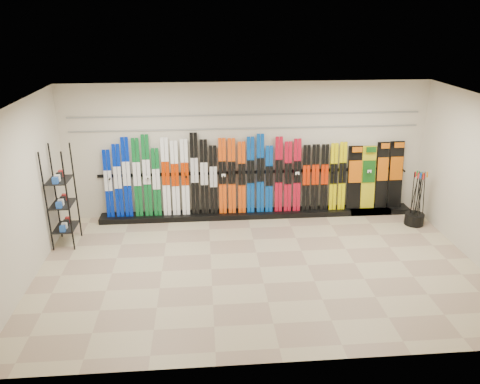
{
  "coord_description": "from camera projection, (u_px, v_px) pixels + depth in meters",
  "views": [
    {
      "loc": [
        -0.98,
        -7.43,
        4.38
      ],
      "look_at": [
        -0.28,
        1.0,
        1.1
      ],
      "focal_mm": 35.0,
      "sensor_mm": 36.0,
      "label": 1
    }
  ],
  "objects": [
    {
      "name": "ski_poles",
      "position": [
        418.0,
        198.0,
        10.09
      ],
      "size": [
        0.33,
        0.34,
        1.18
      ],
      "color": "black",
      "rests_on": "pole_bin"
    },
    {
      "name": "ski_rack_base",
      "position": [
        257.0,
        214.0,
        10.67
      ],
      "size": [
        8.0,
        0.4,
        0.12
      ],
      "primitive_type": "cube",
      "color": "black",
      "rests_on": "floor"
    },
    {
      "name": "skis",
      "position": [
        226.0,
        177.0,
        10.33
      ],
      "size": [
        5.37,
        0.21,
        1.83
      ],
      "color": "#011FA6",
      "rests_on": "ski_rack_base"
    },
    {
      "name": "back_wall",
      "position": [
        247.0,
        150.0,
        10.34
      ],
      "size": [
        8.0,
        0.0,
        8.0
      ],
      "primitive_type": "plane",
      "rotation": [
        1.57,
        0.0,
        0.0
      ],
      "color": "beige",
      "rests_on": "floor"
    },
    {
      "name": "left_wall",
      "position": [
        21.0,
        198.0,
        7.71
      ],
      "size": [
        0.0,
        5.0,
        5.0
      ],
      "primitive_type": "plane",
      "rotation": [
        1.57,
        0.0,
        1.57
      ],
      "color": "beige",
      "rests_on": "floor"
    },
    {
      "name": "slatwall_rail_1",
      "position": [
        247.0,
        115.0,
        10.03
      ],
      "size": [
        7.6,
        0.02,
        0.03
      ],
      "primitive_type": "cube",
      "color": "gray",
      "rests_on": "back_wall"
    },
    {
      "name": "floor",
      "position": [
        260.0,
        267.0,
        8.56
      ],
      "size": [
        8.0,
        8.0,
        0.0
      ],
      "primitive_type": "plane",
      "color": "tan",
      "rests_on": "ground"
    },
    {
      "name": "pole_bin",
      "position": [
        414.0,
        219.0,
        10.24
      ],
      "size": [
        0.41,
        0.41,
        0.25
      ],
      "primitive_type": "cylinder",
      "color": "black",
      "rests_on": "floor"
    },
    {
      "name": "snowboards",
      "position": [
        375.0,
        176.0,
        10.66
      ],
      "size": [
        1.29,
        0.24,
        1.53
      ],
      "color": "black",
      "rests_on": "ski_rack_base"
    },
    {
      "name": "ceiling",
      "position": [
        263.0,
        103.0,
        7.48
      ],
      "size": [
        8.0,
        8.0,
        0.0
      ],
      "primitive_type": "plane",
      "rotation": [
        3.14,
        0.0,
        0.0
      ],
      "color": "silver",
      "rests_on": "back_wall"
    },
    {
      "name": "accessory_rack",
      "position": [
        61.0,
        197.0,
        9.1
      ],
      "size": [
        0.4,
        0.6,
        2.0
      ],
      "primitive_type": "cube",
      "color": "black",
      "rests_on": "floor"
    },
    {
      "name": "slatwall_rail_0",
      "position": [
        247.0,
        128.0,
        10.14
      ],
      "size": [
        7.6,
        0.02,
        0.03
      ],
      "primitive_type": "cube",
      "color": "gray",
      "rests_on": "back_wall"
    }
  ]
}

